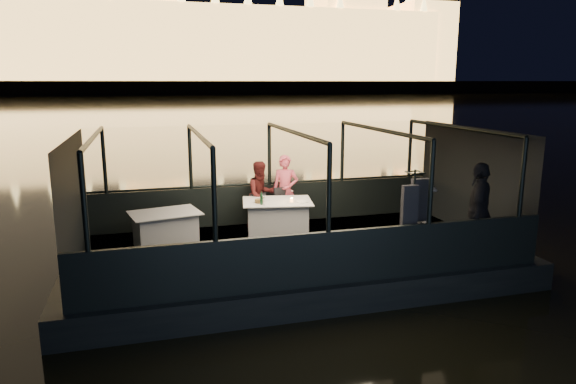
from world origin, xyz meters
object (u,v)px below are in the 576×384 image
object	(u,v)px
passenger_stripe	(421,214)
passenger_dark	(478,215)
person_man_maroon	(261,195)
dining_table_aft	(166,228)
dining_table_central	(277,218)
wine_bottle	(261,198)
chair_port_left	(260,210)
chair_port_right	(285,209)
person_woman_coral	(285,193)
coat_stand	(413,220)

from	to	relation	value
passenger_stripe	passenger_dark	size ratio (longest dim) A/B	0.82
person_man_maroon	passenger_dark	distance (m)	4.62
dining_table_aft	passenger_stripe	world-z (taller)	passenger_stripe
dining_table_central	wine_bottle	world-z (taller)	wine_bottle
person_man_maroon	wine_bottle	size ratio (longest dim) A/B	5.47
passenger_stripe	wine_bottle	size ratio (longest dim) A/B	5.48
chair_port_left	wine_bottle	bearing A→B (deg)	-112.99
passenger_stripe	passenger_dark	distance (m)	1.03
chair_port_left	person_man_maroon	xyz separation A→B (m)	(0.08, 0.21, 0.30)
dining_table_central	wine_bottle	distance (m)	0.70
chair_port_left	dining_table_central	bearing A→B (deg)	-75.84
dining_table_central	chair_port_right	distance (m)	0.54
dining_table_central	passenger_stripe	xyz separation A→B (m)	(2.21, -2.07, 0.47)
chair_port_right	person_woman_coral	size ratio (longest dim) A/B	0.56
dining_table_aft	chair_port_right	world-z (taller)	chair_port_right
dining_table_central	passenger_stripe	world-z (taller)	passenger_stripe
wine_bottle	passenger_dark	bearing A→B (deg)	-32.18
chair_port_left	wine_bottle	distance (m)	0.90
coat_stand	wine_bottle	xyz separation A→B (m)	(-2.13, 2.38, 0.02)
person_woman_coral	chair_port_right	bearing A→B (deg)	-85.90
person_woman_coral	wine_bottle	world-z (taller)	person_woman_coral
coat_stand	person_woman_coral	size ratio (longest dim) A/B	1.10
passenger_stripe	passenger_dark	bearing A→B (deg)	-111.39
dining_table_central	person_woman_coral	world-z (taller)	person_woman_coral
chair_port_left	chair_port_right	xyz separation A→B (m)	(0.56, -0.06, 0.00)
chair_port_right	passenger_dark	distance (m)	4.12
person_man_maroon	passenger_stripe	distance (m)	3.68
person_woman_coral	passenger_dark	bearing A→B (deg)	-27.44
dining_table_aft	chair_port_left	world-z (taller)	chair_port_left
passenger_stripe	dining_table_central	bearing A→B (deg)	48.77
passenger_dark	dining_table_aft	bearing A→B (deg)	-72.42
coat_stand	person_man_maroon	bearing A→B (deg)	119.93
dining_table_central	chair_port_right	xyz separation A→B (m)	(0.29, 0.45, 0.06)
person_man_maroon	passenger_stripe	xyz separation A→B (m)	(2.40, -2.79, 0.10)
person_woman_coral	person_man_maroon	distance (m)	0.57
chair_port_left	person_woman_coral	xyz separation A→B (m)	(0.65, 0.22, 0.30)
chair_port_left	chair_port_right	world-z (taller)	chair_port_right
chair_port_right	coat_stand	bearing A→B (deg)	-78.11
coat_stand	person_woman_coral	distance (m)	3.63
chair_port_left	person_man_maroon	bearing A→B (deg)	54.77
dining_table_central	person_man_maroon	distance (m)	0.83
dining_table_central	coat_stand	bearing A→B (deg)	-56.45
passenger_stripe	coat_stand	bearing A→B (deg)	141.22
chair_port_right	person_woman_coral	world-z (taller)	person_woman_coral
chair_port_left	person_man_maroon	size ratio (longest dim) A/B	0.53
dining_table_aft	person_man_maroon	xyz separation A→B (m)	(2.15, 0.84, 0.36)
chair_port_left	coat_stand	bearing A→B (deg)	-70.79
dining_table_central	person_woman_coral	xyz separation A→B (m)	(0.38, 0.74, 0.36)
dining_table_central	dining_table_aft	xyz separation A→B (m)	(-2.34, -0.12, 0.00)
dining_table_aft	passenger_dark	world-z (taller)	passenger_dark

